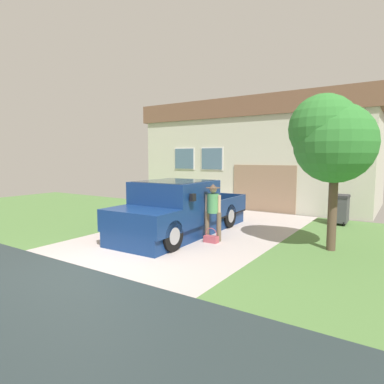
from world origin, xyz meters
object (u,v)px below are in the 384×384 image
Objects in this scene: front_yard_tree at (330,138)px; pickup_truck at (177,211)px; handbag at (211,238)px; house_with_garage at (262,154)px; person_with_hat at (213,207)px; wheeled_trash_bin at (339,208)px.

pickup_truck is at bearing -170.57° from front_yard_tree.
front_yard_tree is at bearing -172.14° from pickup_truck.
front_yard_tree is (2.86, 0.89, 2.74)m from handbag.
house_with_garage is 9.07m from front_yard_tree.
person_with_hat is 0.88m from handbag.
handbag is 0.11× the size of front_yard_tree.
front_yard_tree is (4.20, 0.70, 2.09)m from pickup_truck.
handbag is 0.39× the size of wheeled_trash_bin.
handbag is (1.34, -0.20, -0.64)m from pickup_truck.
pickup_truck is at bearing 171.60° from handbag.
handbag is at bearing -162.62° from front_yard_tree.
handbag is at bearing -118.47° from wheeled_trash_bin.
house_with_garage reaches higher than front_yard_tree.
house_with_garage reaches higher than wheeled_trash_bin.
pickup_truck is 8.61m from house_with_garage.
front_yard_tree is at bearing -173.44° from person_with_hat.
person_with_hat is at bearing 179.09° from pickup_truck.
house_with_garage is (-1.85, 8.38, 1.60)m from person_with_hat.
wheeled_trash_bin is (2.54, 4.68, 0.46)m from handbag.
front_yard_tree is 4.43m from wheeled_trash_bin.
house_with_garage is 10.70× the size of wheeled_trash_bin.
wheeled_trash_bin is (-0.32, 3.78, -2.28)m from front_yard_tree.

